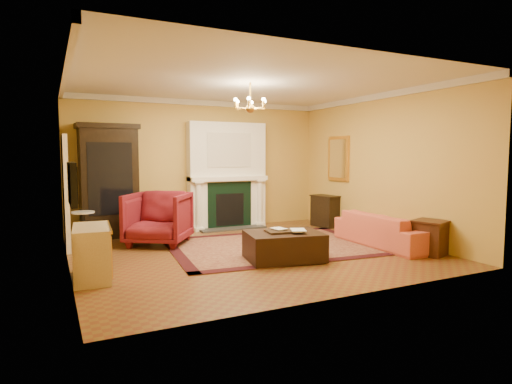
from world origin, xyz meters
TOP-DOWN VIEW (x-y plane):
  - floor at (0.00, 0.00)m, footprint 6.00×5.50m
  - ceiling at (0.00, 0.00)m, footprint 6.00×5.50m
  - wall_back at (0.00, 2.76)m, footprint 6.00×0.02m
  - wall_front at (0.00, -2.76)m, footprint 6.00×0.02m
  - wall_left at (-3.01, 0.00)m, footprint 0.02×5.50m
  - wall_right at (3.01, 0.00)m, footprint 0.02×5.50m
  - fireplace at (0.60, 2.57)m, footprint 1.90×0.70m
  - crown_molding at (0.00, 0.96)m, footprint 6.00×5.50m
  - doorway at (-2.95, 1.70)m, footprint 0.08×1.05m
  - tv_panel at (-2.95, -0.60)m, footprint 0.09×0.95m
  - gilt_mirror at (2.97, 1.40)m, footprint 0.06×0.76m
  - chandelier at (-0.00, 0.00)m, footprint 0.63×0.55m
  - oriental_rug at (0.57, 0.19)m, footprint 4.10×3.23m
  - china_cabinet at (-2.10, 2.49)m, footprint 1.16×0.57m
  - wingback_armchair at (-1.35, 1.31)m, footprint 1.48×1.46m
  - pedestal_table at (-2.70, 1.38)m, footprint 0.40×0.40m
  - commode at (-2.73, -0.58)m, footprint 0.54×1.03m
  - coral_sofa at (2.53, -0.69)m, footprint 0.67×2.15m
  - end_table at (2.72, -1.59)m, footprint 0.63×0.63m
  - console_table at (2.78, 1.64)m, footprint 0.47×0.71m
  - leather_ottoman at (0.22, -0.83)m, footprint 1.35×1.09m
  - ottoman_tray at (0.18, -0.81)m, footprint 0.53×0.44m
  - book_a at (0.09, -0.74)m, footprint 0.19×0.05m
  - book_b at (0.29, -0.94)m, footprint 0.22×0.12m
  - topiary_left at (-0.01, 2.53)m, footprint 0.18×0.18m
  - topiary_right at (1.37, 2.53)m, footprint 0.16×0.16m

SIDE VIEW (x-z plane):
  - floor at x=0.00m, z-range -0.02..0.00m
  - oriental_rug at x=0.57m, z-range 0.00..0.02m
  - leather_ottoman at x=0.22m, z-range 0.02..0.47m
  - end_table at x=2.72m, z-range 0.00..0.57m
  - console_table at x=2.78m, z-range 0.00..0.73m
  - commode at x=-2.73m, z-range 0.00..0.74m
  - pedestal_table at x=-2.70m, z-range 0.06..0.78m
  - coral_sofa at x=2.53m, z-range 0.00..0.84m
  - ottoman_tray at x=0.18m, z-range 0.47..0.50m
  - wingback_armchair at x=-1.35m, z-range 0.00..1.13m
  - book_a at x=0.09m, z-range 0.50..0.76m
  - book_b at x=0.29m, z-range 0.50..0.82m
  - doorway at x=-2.95m, z-range 0.00..2.10m
  - china_cabinet at x=-2.10m, z-range 0.00..2.28m
  - fireplace at x=0.60m, z-range -0.06..2.44m
  - tv_panel at x=-2.95m, z-range 1.06..1.64m
  - topiary_right at x=1.37m, z-range 1.25..1.69m
  - topiary_left at x=-0.01m, z-range 1.25..1.73m
  - wall_back at x=0.00m, z-range 0.00..3.00m
  - wall_front at x=0.00m, z-range 0.00..3.00m
  - wall_left at x=-3.01m, z-range 0.00..3.00m
  - wall_right at x=3.01m, z-range 0.00..3.00m
  - gilt_mirror at x=2.97m, z-range 1.12..2.17m
  - chandelier at x=0.00m, z-range 2.34..2.87m
  - crown_molding at x=0.00m, z-range 2.88..3.00m
  - ceiling at x=0.00m, z-range 3.00..3.02m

